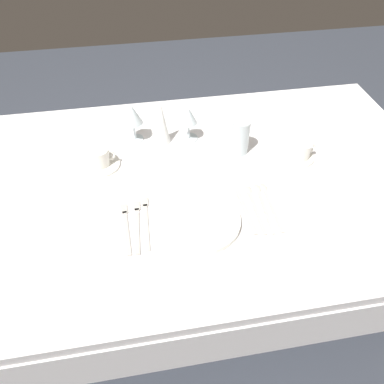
% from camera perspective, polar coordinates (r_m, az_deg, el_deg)
% --- Properties ---
extents(ground_plane, '(6.00, 6.00, 0.00)m').
position_cam_1_polar(ground_plane, '(1.94, 0.44, -14.49)').
color(ground_plane, '#383D47').
extents(dining_table, '(1.80, 1.11, 0.74)m').
position_cam_1_polar(dining_table, '(1.42, 0.58, -0.50)').
color(dining_table, white).
rests_on(dining_table, ground).
extents(dinner_plate, '(0.27, 0.27, 0.02)m').
position_cam_1_polar(dinner_plate, '(1.21, 0.97, -4.28)').
color(dinner_plate, white).
rests_on(dinner_plate, dining_table).
extents(fork_outer, '(0.03, 0.23, 0.00)m').
position_cam_1_polar(fork_outer, '(1.23, -6.88, -4.23)').
color(fork_outer, beige).
rests_on(fork_outer, dining_table).
extents(fork_inner, '(0.03, 0.22, 0.00)m').
position_cam_1_polar(fork_inner, '(1.22, -8.20, -4.78)').
color(fork_inner, beige).
rests_on(fork_inner, dining_table).
extents(fork_salad, '(0.03, 0.21, 0.00)m').
position_cam_1_polar(fork_salad, '(1.22, -9.82, -5.07)').
color(fork_salad, beige).
rests_on(fork_salad, dining_table).
extents(dinner_knife, '(0.03, 0.22, 0.00)m').
position_cam_1_polar(dinner_knife, '(1.26, 8.02, -2.80)').
color(dinner_knife, beige).
rests_on(dinner_knife, dining_table).
extents(spoon_soup, '(0.03, 0.22, 0.01)m').
position_cam_1_polar(spoon_soup, '(1.29, 9.12, -1.67)').
color(spoon_soup, beige).
rests_on(spoon_soup, dining_table).
extents(spoon_dessert, '(0.03, 0.23, 0.01)m').
position_cam_1_polar(spoon_dessert, '(1.30, 10.43, -1.52)').
color(spoon_dessert, beige).
rests_on(spoon_dessert, dining_table).
extents(spoon_tea, '(0.03, 0.23, 0.01)m').
position_cam_1_polar(spoon_tea, '(1.30, 11.45, -1.33)').
color(spoon_tea, beige).
rests_on(spoon_tea, dining_table).
extents(saucer_left, '(0.14, 0.14, 0.01)m').
position_cam_1_polar(saucer_left, '(1.45, -13.47, 3.99)').
color(saucer_left, white).
rests_on(saucer_left, dining_table).
extents(coffee_cup_left, '(0.09, 0.07, 0.06)m').
position_cam_1_polar(coffee_cup_left, '(1.43, -13.63, 5.12)').
color(coffee_cup_left, white).
rests_on(coffee_cup_left, saucer_left).
extents(saucer_right, '(0.12, 0.12, 0.01)m').
position_cam_1_polar(saucer_right, '(1.50, 15.48, 5.07)').
color(saucer_right, white).
rests_on(saucer_right, dining_table).
extents(coffee_cup_right, '(0.11, 0.08, 0.06)m').
position_cam_1_polar(coffee_cup_right, '(1.48, 15.80, 6.18)').
color(coffee_cup_right, white).
rests_on(coffee_cup_right, saucer_right).
extents(wine_glass_centre, '(0.07, 0.07, 0.16)m').
position_cam_1_polar(wine_glass_centre, '(1.50, -8.90, 11.19)').
color(wine_glass_centre, silver).
rests_on(wine_glass_centre, dining_table).
extents(wine_glass_left, '(0.07, 0.07, 0.14)m').
position_cam_1_polar(wine_glass_left, '(1.49, -0.52, 11.04)').
color(wine_glass_left, silver).
rests_on(wine_glass_left, dining_table).
extents(drink_tumbler, '(0.07, 0.07, 0.14)m').
position_cam_1_polar(drink_tumbler, '(1.46, 7.17, 7.90)').
color(drink_tumbler, silver).
rests_on(drink_tumbler, dining_table).
extents(napkin_folded, '(0.06, 0.06, 0.18)m').
position_cam_1_polar(napkin_folded, '(1.49, -4.55, 10.30)').
color(napkin_folded, white).
rests_on(napkin_folded, dining_table).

